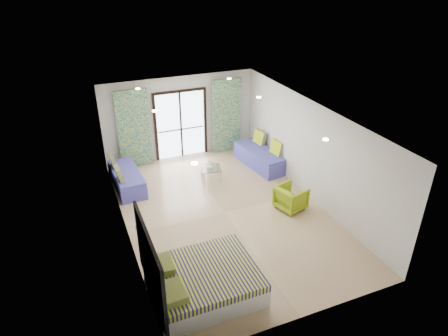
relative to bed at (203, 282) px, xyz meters
name	(u,v)px	position (x,y,z in m)	size (l,w,h in m)	color
floor	(224,212)	(1.48, 2.48, -0.30)	(5.00, 7.50, 0.01)	#A28260
ceiling	(224,115)	(1.48, 2.48, 2.40)	(5.00, 7.50, 0.01)	silver
wall_back	(180,118)	(1.48, 6.23, 1.05)	(5.00, 0.01, 2.70)	silver
wall_front	(308,261)	(1.48, -1.27, 1.05)	(5.00, 0.01, 2.70)	silver
wall_left	(122,187)	(-1.02, 2.48, 1.05)	(0.01, 7.50, 2.70)	silver
wall_right	(310,151)	(3.98, 2.48, 1.05)	(0.01, 7.50, 2.70)	silver
balcony_door	(181,121)	(1.48, 6.20, 0.96)	(1.76, 0.08, 2.28)	black
balcony_rail	(181,129)	(1.48, 6.21, 0.65)	(1.52, 0.03, 0.04)	#595451
curtain_left	(134,129)	(-0.07, 6.05, 0.95)	(1.00, 0.10, 2.50)	silver
curtain_right	(226,116)	(3.03, 6.05, 0.95)	(1.00, 0.10, 2.50)	silver
downlight_a	(195,163)	(0.08, 0.48, 2.37)	(0.12, 0.12, 0.02)	#FFE0B2
downlight_b	(326,139)	(2.88, 0.48, 2.37)	(0.12, 0.12, 0.02)	#FFE0B2
downlight_c	(155,111)	(0.08, 3.48, 2.37)	(0.12, 0.12, 0.02)	#FFE0B2
downlight_d	(259,97)	(2.88, 3.48, 2.37)	(0.12, 0.12, 0.02)	#FFE0B2
downlight_e	(138,89)	(0.08, 5.48, 2.37)	(0.12, 0.12, 0.02)	#FFE0B2
downlight_f	(229,79)	(2.88, 5.48, 2.37)	(0.12, 0.12, 0.02)	#FFE0B2
headboard	(150,265)	(-0.98, 0.00, 0.75)	(0.06, 2.10, 1.50)	black
switch_plate	(136,227)	(-0.99, 1.25, 0.75)	(0.02, 0.10, 0.10)	silver
bed	(203,282)	(0.00, 0.00, 0.00)	(2.07, 1.69, 0.72)	silver
daybed_left	(126,178)	(-0.64, 4.78, -0.01)	(0.82, 1.89, 0.92)	#4947AA
daybed_right	(261,157)	(3.60, 4.54, 0.01)	(1.03, 2.07, 0.98)	#4947AA
coffee_table	(211,169)	(1.80, 4.29, 0.04)	(0.68, 0.68, 0.67)	silver
vase	(210,166)	(1.74, 4.25, 0.16)	(0.16, 0.17, 0.16)	white
armchair	(291,197)	(3.19, 2.01, 0.06)	(0.69, 0.65, 0.71)	#93AD16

